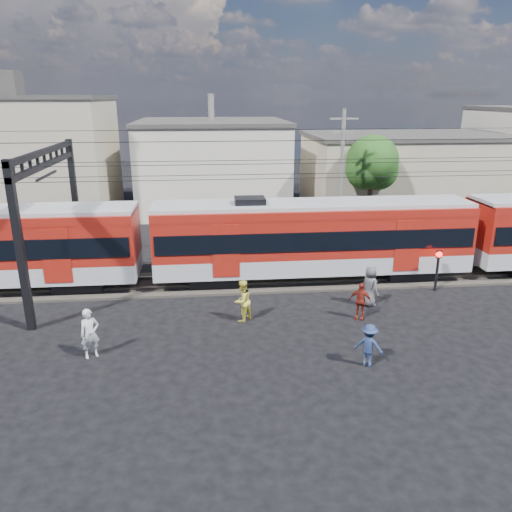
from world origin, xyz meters
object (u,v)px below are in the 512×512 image
Objects in this scene: commuter_train at (316,236)px; crossing_signal at (438,263)px; pedestrian_a at (90,333)px; pedestrian_c at (369,345)px.

crossing_signal is (5.63, -2.10, -0.94)m from commuter_train.
crossing_signal is (15.58, 5.02, 0.51)m from pedestrian_a.
pedestrian_c is at bearing -36.41° from pedestrian_a.
commuter_train is at bearing 159.58° from crossing_signal.
commuter_train is at bearing -58.98° from pedestrian_c.
pedestrian_a is at bearing 21.31° from pedestrian_c.
pedestrian_c is (0.06, -8.75, -1.60)m from commuter_train.
commuter_train is 8.90m from pedestrian_c.
pedestrian_a is 0.90× the size of crossing_signal.
commuter_train is 6.08m from crossing_signal.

